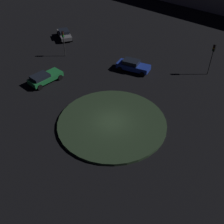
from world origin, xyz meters
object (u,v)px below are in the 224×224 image
at_px(car_grey, 64,34).
at_px(traffic_light_southeast, 213,54).
at_px(car_blue, 133,66).
at_px(traffic_light_east, 63,39).
at_px(car_green, 44,78).

xyz_separation_m(car_grey, traffic_light_southeast, (-16.44, -17.77, 2.31)).
bearing_deg(traffic_light_southeast, car_grey, -67.23).
bearing_deg(car_blue, traffic_light_southeast, 20.41).
distance_m(car_grey, traffic_light_east, 6.94).
bearing_deg(car_green, car_blue, -32.49).
distance_m(traffic_light_east, traffic_light_southeast, 20.76).
bearing_deg(car_blue, car_green, -139.38).
bearing_deg(traffic_light_southeast, car_green, -32.44).
height_order(car_blue, traffic_light_east, traffic_light_east).
bearing_deg(traffic_light_southeast, car_blue, -43.36).
distance_m(car_blue, car_grey, 15.47).
relative_size(car_blue, car_grey, 1.02).
bearing_deg(car_grey, traffic_light_east, 169.80).
height_order(car_blue, traffic_light_southeast, traffic_light_southeast).
relative_size(car_grey, traffic_light_southeast, 1.05).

